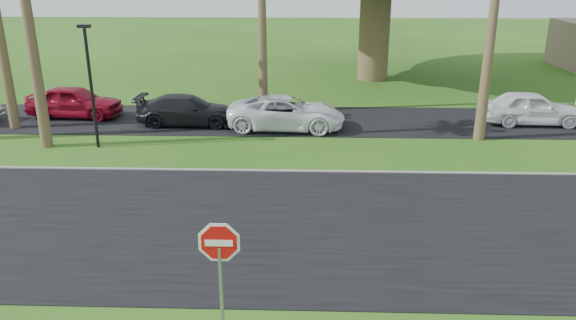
{
  "coord_description": "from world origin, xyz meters",
  "views": [
    {
      "loc": [
        2.02,
        -11.84,
        6.84
      ],
      "look_at": [
        1.55,
        2.22,
        1.8
      ],
      "focal_mm": 35.0,
      "sensor_mm": 36.0,
      "label": 1
    }
  ],
  "objects_px": {
    "car_red": "(75,102)",
    "car_dark": "(187,110)",
    "stop_sign_near": "(220,258)",
    "car_minivan": "(286,113)",
    "car_pickup": "(532,108)"
  },
  "relations": [
    {
      "from": "car_minivan",
      "to": "car_pickup",
      "type": "distance_m",
      "value": 10.73
    },
    {
      "from": "car_red",
      "to": "car_minivan",
      "type": "xyz_separation_m",
      "value": [
        9.72,
        -1.54,
        -0.03
      ]
    },
    {
      "from": "car_pickup",
      "to": "car_minivan",
      "type": "bearing_deg",
      "value": 97.31
    },
    {
      "from": "car_red",
      "to": "car_dark",
      "type": "height_order",
      "value": "car_red"
    },
    {
      "from": "car_minivan",
      "to": "car_dark",
      "type": "bearing_deg",
      "value": 85.89
    },
    {
      "from": "car_red",
      "to": "car_minivan",
      "type": "relative_size",
      "value": 0.85
    },
    {
      "from": "stop_sign_near",
      "to": "car_dark",
      "type": "relative_size",
      "value": 0.59
    },
    {
      "from": "car_red",
      "to": "car_dark",
      "type": "relative_size",
      "value": 0.96
    },
    {
      "from": "car_minivan",
      "to": "car_pickup",
      "type": "relative_size",
      "value": 1.17
    },
    {
      "from": "car_red",
      "to": "car_minivan",
      "type": "bearing_deg",
      "value": -95.51
    },
    {
      "from": "stop_sign_near",
      "to": "car_minivan",
      "type": "height_order",
      "value": "stop_sign_near"
    },
    {
      "from": "car_red",
      "to": "car_pickup",
      "type": "height_order",
      "value": "car_pickup"
    },
    {
      "from": "car_red",
      "to": "car_dark",
      "type": "xyz_separation_m",
      "value": [
        5.38,
        -1.04,
        -0.08
      ]
    },
    {
      "from": "stop_sign_near",
      "to": "car_dark",
      "type": "height_order",
      "value": "stop_sign_near"
    },
    {
      "from": "stop_sign_near",
      "to": "car_dark",
      "type": "xyz_separation_m",
      "value": [
        -3.65,
        14.72,
        -1.13
      ]
    }
  ]
}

